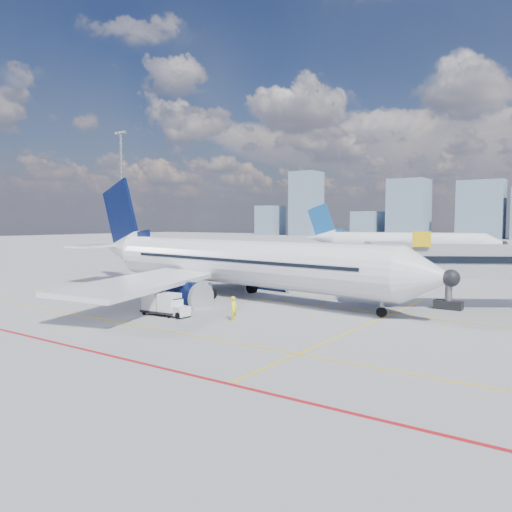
{
  "coord_description": "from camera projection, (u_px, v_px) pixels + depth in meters",
  "views": [
    {
      "loc": [
        27.22,
        -28.74,
        7.1
      ],
      "look_at": [
        1.74,
        7.49,
        4.0
      ],
      "focal_mm": 35.0,
      "sensor_mm": 36.0,
      "label": 1
    }
  ],
  "objects": [
    {
      "name": "ground",
      "position": [
        184.0,
        311.0,
        39.57
      ],
      "size": [
        420.0,
        420.0,
        0.0
      ],
      "primitive_type": "plane",
      "color": "gray",
      "rests_on": "ground"
    },
    {
      "name": "apron_markings",
      "position": [
        141.0,
        318.0,
        36.71
      ],
      "size": [
        90.0,
        35.12,
        0.01
      ],
      "color": "gold",
      "rests_on": "ground"
    },
    {
      "name": "floodlight_mast_nw",
      "position": [
        122.0,
        190.0,
        102.82
      ],
      "size": [
        3.2,
        0.61,
        25.45
      ],
      "color": "slate",
      "rests_on": "ground"
    },
    {
      "name": "distant_skyline",
      "position": [
        506.0,
        212.0,
        197.09
      ],
      "size": [
        244.03,
        15.95,
        31.61
      ],
      "color": "slate",
      "rests_on": "ground"
    },
    {
      "name": "main_aircraft",
      "position": [
        226.0,
        262.0,
        47.57
      ],
      "size": [
        43.11,
        37.48,
        12.62
      ],
      "rotation": [
        0.0,
        0.0,
        -0.12
      ],
      "color": "silver",
      "rests_on": "ground"
    },
    {
      "name": "second_aircraft",
      "position": [
        397.0,
        242.0,
        92.37
      ],
      "size": [
        35.96,
        31.22,
        10.7
      ],
      "rotation": [
        0.0,
        0.0,
        0.13
      ],
      "color": "silver",
      "rests_on": "ground"
    },
    {
      "name": "baggage_tug",
      "position": [
        176.0,
        308.0,
        37.04
      ],
      "size": [
        2.08,
        1.4,
        1.36
      ],
      "rotation": [
        0.0,
        0.0,
        -0.12
      ],
      "color": "silver",
      "rests_on": "ground"
    },
    {
      "name": "cargo_dolly",
      "position": [
        161.0,
        303.0,
        37.68
      ],
      "size": [
        3.22,
        1.66,
        1.7
      ],
      "rotation": [
        0.0,
        0.0,
        0.09
      ],
      "color": "black",
      "rests_on": "ground"
    },
    {
      "name": "belt_loader",
      "position": [
        168.0,
        289.0,
        47.85
      ],
      "size": [
        5.59,
        1.77,
        2.26
      ],
      "rotation": [
        0.0,
        0.0,
        -0.08
      ],
      "color": "black",
      "rests_on": "ground"
    },
    {
      "name": "ramp_worker",
      "position": [
        234.0,
        309.0,
        35.49
      ],
      "size": [
        0.45,
        0.66,
        1.76
      ],
      "primitive_type": "imported",
      "rotation": [
        0.0,
        0.0,
        1.62
      ],
      "color": "yellow",
      "rests_on": "ground"
    }
  ]
}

